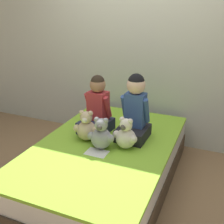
% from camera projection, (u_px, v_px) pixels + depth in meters
% --- Properties ---
extents(ground_plane, '(14.00, 14.00, 0.00)m').
position_uv_depth(ground_plane, '(105.00, 182.00, 2.99)').
color(ground_plane, '#93704C').
extents(wall_behind_bed, '(8.00, 0.06, 2.50)m').
position_uv_depth(wall_behind_bed, '(142.00, 47.00, 3.51)').
color(wall_behind_bed, beige).
rests_on(wall_behind_bed, ground_plane).
extents(bed, '(1.31, 2.04, 0.45)m').
position_uv_depth(bed, '(105.00, 164.00, 2.90)').
color(bed, '#473828').
rests_on(bed, ground_plane).
extents(child_on_left, '(0.34, 0.38, 0.62)m').
position_uv_depth(child_on_left, '(97.00, 109.00, 3.03)').
color(child_on_left, '#282D47').
rests_on(child_on_left, bed).
extents(child_on_right, '(0.31, 0.36, 0.68)m').
position_uv_depth(child_on_right, '(135.00, 110.00, 2.86)').
color(child_on_right, black).
rests_on(child_on_right, bed).
extents(teddy_bear_held_by_left_child, '(0.27, 0.20, 0.32)m').
position_uv_depth(teddy_bear_held_by_left_child, '(87.00, 128.00, 2.86)').
color(teddy_bear_held_by_left_child, '#D1B78E').
rests_on(teddy_bear_held_by_left_child, bed).
extents(teddy_bear_held_by_right_child, '(0.26, 0.20, 0.32)m').
position_uv_depth(teddy_bear_held_by_right_child, '(126.00, 135.00, 2.71)').
color(teddy_bear_held_by_right_child, silver).
rests_on(teddy_bear_held_by_right_child, bed).
extents(teddy_bear_between_children, '(0.27, 0.20, 0.32)m').
position_uv_depth(teddy_bear_between_children, '(101.00, 135.00, 2.70)').
color(teddy_bear_between_children, '#939399').
rests_on(teddy_bear_between_children, bed).
extents(sign_card, '(0.21, 0.15, 0.00)m').
position_uv_depth(sign_card, '(97.00, 153.00, 2.66)').
color(sign_card, white).
rests_on(sign_card, bed).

